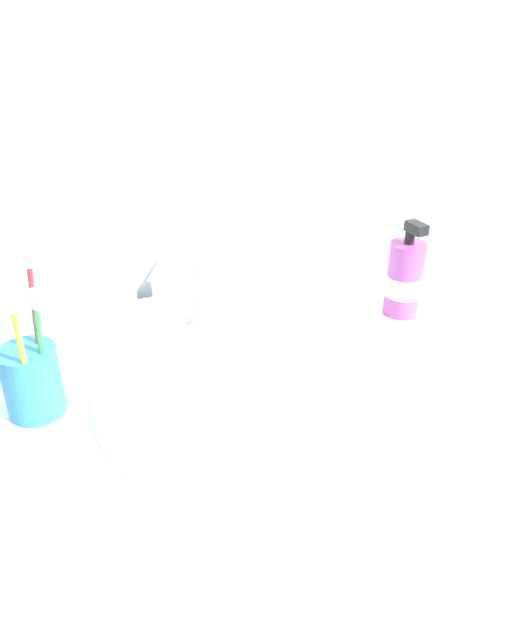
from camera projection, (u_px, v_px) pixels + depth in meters
name	position (u px, v px, depth m)	size (l,w,h in m)	color
tiled_wall_back	(179.00, 116.00, 0.98)	(2.15, 0.04, 2.40)	silver
vanity_counter	(279.00, 594.00, 1.06)	(0.95, 0.67, 0.91)	silver
sink_basin	(265.00, 406.00, 0.85)	(0.47, 0.47, 0.10)	white
faucet	(202.00, 285.00, 0.98)	(0.02, 0.14, 0.11)	silver
toothbrush_cup	(32.00, 381.00, 0.76)	(0.07, 0.07, 0.09)	#338CCC
toothbrush_green	(41.00, 345.00, 0.72)	(0.02, 0.02, 0.18)	green
toothbrush_red	(36.00, 320.00, 0.74)	(0.03, 0.03, 0.21)	red
toothbrush_yellow	(21.00, 350.00, 0.70)	(0.01, 0.04, 0.19)	yellow
soap_dispenser	(404.00, 279.00, 0.98)	(0.06, 0.06, 0.16)	#B24CA5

